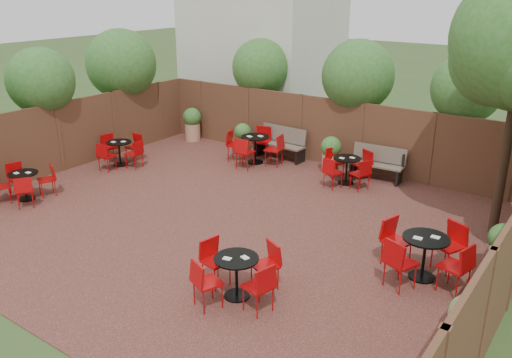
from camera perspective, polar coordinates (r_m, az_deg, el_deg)
The scene contains 10 objects.
ground at distance 12.24m, azimuth -3.38°, elevation -4.56°, with size 80.00×80.00×0.00m, color #354F23.
courtyard_paving at distance 12.24m, azimuth -3.38°, elevation -4.52°, with size 12.00×10.00×0.02m, color #3E1F19.
fence_back at distance 15.87m, azimuth 7.93°, elevation 4.99°, with size 12.00×0.08×2.00m, color #502E1D.
fence_left at distance 16.15m, azimuth -20.37°, elevation 4.17°, with size 0.08×10.00×2.00m, color #502E1D.
neighbour_building at distance 20.25m, azimuth 0.75°, elevation 17.09°, with size 5.00×4.00×8.00m, color beige.
overhang_foliage at distance 14.28m, azimuth -2.38°, elevation 10.17°, with size 15.55×10.32×2.31m.
park_bench_left at distance 16.38m, azimuth 2.75°, elevation 3.94°, with size 1.61×0.58×0.98m.
park_bench_right at distance 15.01m, azimuth 12.88°, elevation 1.75°, with size 1.52×0.60×0.92m.
bistro_tables at distance 12.89m, azimuth -1.76°, elevation -0.95°, with size 11.15×7.80×0.95m.
planters at distance 15.24m, azimuth 3.02°, elevation 2.91°, with size 11.26×4.01×1.13m.
Camera 1 is at (7.02, -8.61, 5.15)m, focal length 37.30 mm.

